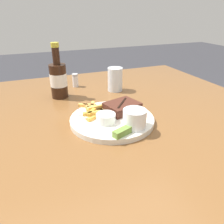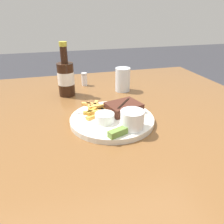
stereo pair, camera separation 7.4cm
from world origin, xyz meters
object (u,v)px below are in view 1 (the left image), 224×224
object	(u,v)px
dipping_sauce_cup	(106,118)
pickle_spear	(122,132)
beer_bottle	(58,79)
drinking_glass	(115,79)
fork_utensil	(91,115)
coleslaw_cup	(135,118)
dinner_plate	(112,120)
steak_portion	(122,107)
salt_shaker	(75,80)

from	to	relation	value
dipping_sauce_cup	pickle_spear	xyz separation A→B (m)	(0.02, -0.09, -0.01)
beer_bottle	drinking_glass	bearing A→B (deg)	-2.44
dipping_sauce_cup	pickle_spear	bearing A→B (deg)	-79.34
fork_utensil	coleslaw_cup	bearing A→B (deg)	-19.64
dinner_plate	steak_portion	distance (m)	0.07
fork_utensil	beer_bottle	bearing A→B (deg)	133.73
dinner_plate	fork_utensil	size ratio (longest dim) A/B	2.37
steak_portion	coleslaw_cup	distance (m)	0.12
steak_portion	pickle_spear	world-z (taller)	steak_portion
dinner_plate	beer_bottle	xyz separation A→B (m)	(-0.13, 0.30, 0.07)
beer_bottle	salt_shaker	distance (m)	0.16
pickle_spear	drinking_glass	xyz separation A→B (m)	(0.15, 0.41, 0.03)
dipping_sauce_cup	pickle_spear	size ratio (longest dim) A/B	0.97
dinner_plate	coleslaw_cup	xyz separation A→B (m)	(0.04, -0.09, 0.04)
dinner_plate	coleslaw_cup	bearing A→B (deg)	-65.61
dinner_plate	fork_utensil	world-z (taller)	fork_utensil
steak_portion	salt_shaker	distance (m)	0.39
drinking_glass	coleslaw_cup	bearing A→B (deg)	-103.67
coleslaw_cup	fork_utensil	world-z (taller)	coleslaw_cup
dinner_plate	pickle_spear	xyz separation A→B (m)	(-0.01, -0.12, 0.02)
drinking_glass	salt_shaker	distance (m)	0.21
dinner_plate	salt_shaker	bearing A→B (deg)	93.98
coleslaw_cup	salt_shaker	xyz separation A→B (m)	(-0.07, 0.51, -0.02)
drinking_glass	pickle_spear	bearing A→B (deg)	-109.74
dinner_plate	pickle_spear	size ratio (longest dim) A/B	4.39
pickle_spear	dinner_plate	bearing A→B (deg)	82.88
dipping_sauce_cup	drinking_glass	bearing A→B (deg)	62.68
beer_bottle	pickle_spear	bearing A→B (deg)	-75.29
steak_portion	drinking_glass	xyz separation A→B (m)	(0.08, 0.26, 0.02)
coleslaw_cup	drinking_glass	bearing A→B (deg)	76.33
dinner_plate	beer_bottle	distance (m)	0.34
dinner_plate	steak_portion	bearing A→B (deg)	33.39
pickle_spear	fork_utensil	xyz separation A→B (m)	(-0.05, 0.16, -0.01)
drinking_glass	dinner_plate	bearing A→B (deg)	-114.35
steak_portion	fork_utensil	distance (m)	0.12
dipping_sauce_cup	salt_shaker	bearing A→B (deg)	89.63
steak_portion	dipping_sauce_cup	size ratio (longest dim) A/B	2.13
dinner_plate	drinking_glass	distance (m)	0.32
dinner_plate	salt_shaker	distance (m)	0.42
drinking_glass	dipping_sauce_cup	bearing A→B (deg)	-117.32
beer_bottle	dipping_sauce_cup	bearing A→B (deg)	-74.18
steak_portion	coleslaw_cup	xyz separation A→B (m)	(-0.01, -0.12, 0.02)
dipping_sauce_cup	drinking_glass	xyz separation A→B (m)	(0.16, 0.32, 0.02)
dipping_sauce_cup	salt_shaker	size ratio (longest dim) A/B	0.98
steak_portion	coleslaw_cup	world-z (taller)	coleslaw_cup
pickle_spear	fork_utensil	world-z (taller)	pickle_spear
pickle_spear	drinking_glass	world-z (taller)	drinking_glass
dinner_plate	pickle_spear	distance (m)	0.12
steak_portion	salt_shaker	world-z (taller)	salt_shaker
pickle_spear	dipping_sauce_cup	bearing A→B (deg)	100.66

